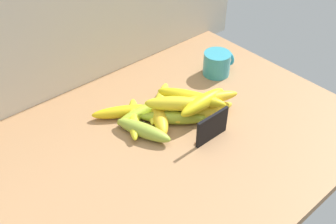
# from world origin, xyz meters

# --- Properties ---
(counter_top) EXTENTS (1.10, 0.76, 0.03)m
(counter_top) POSITION_xyz_m (0.00, 0.00, 0.01)
(counter_top) COLOR #A97B51
(counter_top) RESTS_ON ground
(chalkboard_sign) EXTENTS (0.11, 0.02, 0.08)m
(chalkboard_sign) POSITION_xyz_m (0.11, -0.07, 0.07)
(chalkboard_sign) COLOR black
(chalkboard_sign) RESTS_ON counter_top
(coffee_mug) EXTENTS (0.10, 0.09, 0.08)m
(coffee_mug) POSITION_xyz_m (0.35, 0.14, 0.07)
(coffee_mug) COLOR teal
(coffee_mug) RESTS_ON counter_top
(banana_0) EXTENTS (0.10, 0.17, 0.04)m
(banana_0) POSITION_xyz_m (-0.03, 0.06, 0.05)
(banana_0) COLOR #98B138
(banana_0) RESTS_ON counter_top
(banana_1) EXTENTS (0.18, 0.15, 0.03)m
(banana_1) POSITION_xyz_m (0.15, 0.05, 0.05)
(banana_1) COLOR yellow
(banana_1) RESTS_ON counter_top
(banana_2) EXTENTS (0.13, 0.17, 0.03)m
(banana_2) POSITION_xyz_m (-0.02, 0.12, 0.05)
(banana_2) COLOR yellow
(banana_2) RESTS_ON counter_top
(banana_3) EXTENTS (0.18, 0.15, 0.03)m
(banana_3) POSITION_xyz_m (0.09, 0.13, 0.05)
(banana_3) COLOR yellow
(banana_3) RESTS_ON counter_top
(banana_4) EXTENTS (0.19, 0.09, 0.04)m
(banana_4) POSITION_xyz_m (0.15, 0.01, 0.05)
(banana_4) COLOR yellow
(banana_4) RESTS_ON counter_top
(banana_5) EXTENTS (0.12, 0.15, 0.04)m
(banana_5) POSITION_xyz_m (0.04, 0.07, 0.05)
(banana_5) COLOR gold
(banana_5) RESTS_ON counter_top
(banana_6) EXTENTS (0.17, 0.16, 0.04)m
(banana_6) POSITION_xyz_m (0.07, 0.05, 0.05)
(banana_6) COLOR #9EB52C
(banana_6) RESTS_ON counter_top
(banana_7) EXTENTS (0.18, 0.12, 0.04)m
(banana_7) POSITION_xyz_m (-0.02, 0.16, 0.05)
(banana_7) COLOR yellow
(banana_7) RESTS_ON counter_top
(banana_8) EXTENTS (0.20, 0.04, 0.04)m
(banana_8) POSITION_xyz_m (0.03, 0.12, 0.05)
(banana_8) COLOR #A5BD2B
(banana_8) RESTS_ON counter_top
(banana_9) EXTENTS (0.17, 0.05, 0.04)m
(banana_9) POSITION_xyz_m (0.15, 0.01, 0.09)
(banana_9) COLOR yellow
(banana_9) RESTS_ON banana_4
(banana_10) EXTENTS (0.14, 0.20, 0.04)m
(banana_10) POSITION_xyz_m (0.14, 0.05, 0.08)
(banana_10) COLOR yellow
(banana_10) RESTS_ON banana_1
(banana_11) EXTENTS (0.19, 0.11, 0.04)m
(banana_11) POSITION_xyz_m (0.17, 0.01, 0.09)
(banana_11) COLOR yellow
(banana_11) RESTS_ON banana_4
(banana_12) EXTENTS (0.16, 0.14, 0.04)m
(banana_12) POSITION_xyz_m (0.08, 0.06, 0.09)
(banana_12) COLOR yellow
(banana_12) RESTS_ON banana_6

